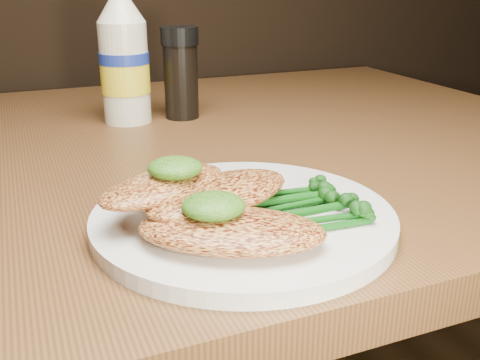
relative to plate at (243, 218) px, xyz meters
name	(u,v)px	position (x,y,z in m)	size (l,w,h in m)	color
plate	(243,218)	(0.00, 0.00, 0.00)	(0.25, 0.25, 0.01)	white
chicken_front	(231,230)	(-0.03, -0.05, 0.02)	(0.14, 0.07, 0.02)	#D08D42
chicken_mid	(219,194)	(-0.02, 0.00, 0.03)	(0.14, 0.07, 0.02)	#D08D42
chicken_back	(164,186)	(-0.06, 0.02, 0.03)	(0.12, 0.06, 0.02)	#D08D42
pesto_front	(213,206)	(-0.04, -0.04, 0.03)	(0.05, 0.04, 0.02)	#113407
pesto_back	(175,168)	(-0.05, 0.02, 0.05)	(0.04, 0.04, 0.02)	#113407
broccolini_bundle	(296,204)	(0.04, -0.02, 0.02)	(0.12, 0.09, 0.02)	#104C11
mayo_bottle	(124,53)	(-0.02, 0.38, 0.09)	(0.07, 0.07, 0.19)	#ECEBC8
pepper_grinder	(181,73)	(0.06, 0.38, 0.06)	(0.05, 0.05, 0.13)	black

